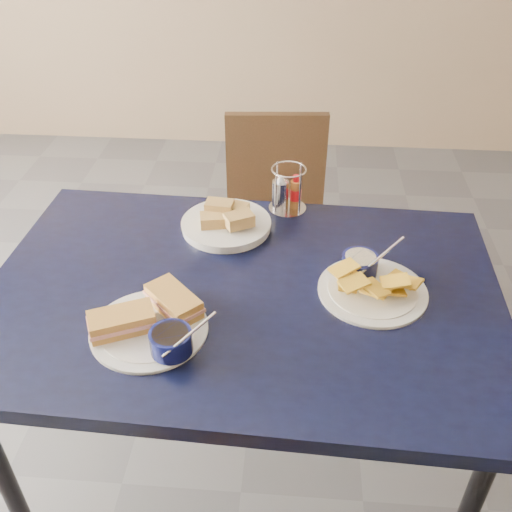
# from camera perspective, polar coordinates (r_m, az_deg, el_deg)

# --- Properties ---
(ground) EXTENTS (6.00, 6.00, 0.00)m
(ground) POSITION_cam_1_polar(r_m,az_deg,el_deg) (1.91, -1.53, -22.55)
(ground) COLOR #4C4C51
(ground) RESTS_ON ground
(dining_table) EXTENTS (1.28, 0.88, 0.75)m
(dining_table) POSITION_cam_1_polar(r_m,az_deg,el_deg) (1.43, -1.33, -5.22)
(dining_table) COLOR black
(dining_table) RESTS_ON ground
(chair_far) EXTENTS (0.41, 0.39, 0.82)m
(chair_far) POSITION_cam_1_polar(r_m,az_deg,el_deg) (2.23, 2.12, 4.83)
(chair_far) COLOR #301E10
(chair_far) RESTS_ON ground
(sandwich_plate) EXTENTS (0.30, 0.27, 0.12)m
(sandwich_plate) POSITION_cam_1_polar(r_m,az_deg,el_deg) (1.28, -10.27, -6.55)
(sandwich_plate) COLOR white
(sandwich_plate) RESTS_ON dining_table
(plantain_plate) EXTENTS (0.26, 0.26, 0.12)m
(plantain_plate) POSITION_cam_1_polar(r_m,az_deg,el_deg) (1.40, 11.16, -2.41)
(plantain_plate) COLOR white
(plantain_plate) RESTS_ON dining_table
(bread_basket) EXTENTS (0.25, 0.25, 0.07)m
(bread_basket) POSITION_cam_1_polar(r_m,az_deg,el_deg) (1.59, -2.98, 3.41)
(bread_basket) COLOR white
(bread_basket) RESTS_ON dining_table
(condiment_caddy) EXTENTS (0.11, 0.11, 0.14)m
(condiment_caddy) POSITION_cam_1_polar(r_m,az_deg,el_deg) (1.66, 3.05, 6.39)
(condiment_caddy) COLOR silver
(condiment_caddy) RESTS_ON dining_table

